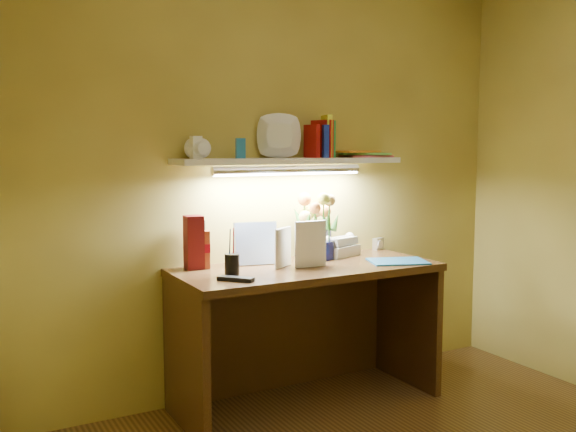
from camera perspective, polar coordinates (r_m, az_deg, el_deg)
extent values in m
cube|color=#351D0E|center=(3.48, 1.68, -10.54)|extent=(1.40, 0.60, 0.75)
cube|color=silver|center=(3.95, 8.03, -2.47)|extent=(0.08, 0.06, 0.07)
cube|color=#510C0C|center=(3.33, -8.37, -2.33)|extent=(0.09, 0.09, 0.28)
cylinder|color=black|center=(3.16, -5.00, -3.65)|extent=(0.09, 0.09, 0.18)
cube|color=black|center=(3.03, -4.67, -5.59)|extent=(0.15, 0.16, 0.02)
cube|color=#2378B8|center=(3.55, 9.73, -3.99)|extent=(0.36, 0.31, 0.01)
imported|color=beige|center=(3.27, -1.10, -3.00)|extent=(0.14, 0.10, 0.21)
imported|color=white|center=(3.30, 0.65, -2.60)|extent=(0.18, 0.03, 0.24)
cube|color=white|center=(3.48, 0.26, 4.93)|extent=(1.30, 0.25, 0.03)
imported|color=white|center=(3.29, -7.26, 5.79)|extent=(0.13, 0.13, 0.08)
imported|color=white|center=(3.25, -7.53, 5.93)|extent=(0.13, 0.13, 0.10)
imported|color=white|center=(3.46, -0.74, 5.66)|extent=(0.32, 0.32, 0.06)
cube|color=white|center=(3.29, -8.17, 6.05)|extent=(0.06, 0.05, 0.12)
cube|color=#2378B8|center=(3.36, -4.25, 6.02)|extent=(0.06, 0.05, 0.11)
cube|color=#A4100D|center=(3.57, 2.12, 6.66)|extent=(0.03, 0.13, 0.18)
cube|color=yellow|center=(3.63, 3.44, 7.07)|extent=(0.07, 0.15, 0.24)
cube|color=#162BAE|center=(3.60, 3.23, 6.64)|extent=(0.07, 0.13, 0.18)
cube|color=#1F8740|center=(3.63, 3.52, 6.83)|extent=(0.02, 0.13, 0.21)
cube|color=#A4100D|center=(3.61, 3.05, 6.86)|extent=(0.07, 0.15, 0.21)
cube|color=#DA5266|center=(3.77, 6.94, 5.29)|extent=(0.29, 0.23, 0.01)
cube|color=#63C157|center=(3.77, 6.78, 5.51)|extent=(0.34, 0.30, 0.01)
cube|color=orange|center=(3.72, 5.81, 5.72)|extent=(0.30, 0.24, 0.01)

